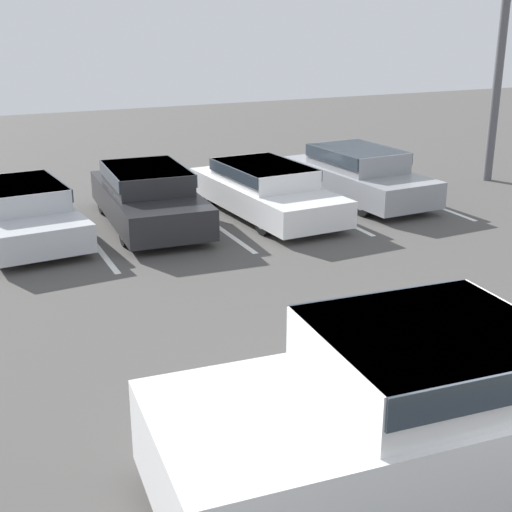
{
  "coord_description": "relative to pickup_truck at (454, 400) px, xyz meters",
  "views": [
    {
      "loc": [
        -5.27,
        -4.46,
        4.51
      ],
      "look_at": [
        -1.03,
        4.79,
        1.0
      ],
      "focal_mm": 50.0,
      "sensor_mm": 36.0,
      "label": 1
    }
  ],
  "objects": [
    {
      "name": "wheel_stop_curb",
      "position": [
        3.54,
        13.32,
        -0.79
      ],
      "size": [
        1.77,
        0.2,
        0.14
      ],
      "primitive_type": "cube",
      "color": "#B7B2A8",
      "rests_on": "ground_plane"
    },
    {
      "name": "stall_stripe_c",
      "position": [
        -1.61,
        9.92,
        -0.86
      ],
      "size": [
        0.12,
        5.46,
        0.01
      ],
      "primitive_type": "cube",
      "color": "white",
      "rests_on": "ground_plane"
    },
    {
      "name": "parked_sedan_e",
      "position": [
        5.23,
        10.0,
        -0.17
      ],
      "size": [
        2.01,
        4.53,
        1.29
      ],
      "rotation": [
        0.0,
        0.0,
        -1.51
      ],
      "color": "gray",
      "rests_on": "ground_plane"
    },
    {
      "name": "pickup_truck",
      "position": [
        0.0,
        0.0,
        0.0
      ],
      "size": [
        6.15,
        2.5,
        1.7
      ],
      "rotation": [
        0.0,
        0.0,
        -0.07
      ],
      "color": "white",
      "rests_on": "ground_plane"
    },
    {
      "name": "stall_stripe_d",
      "position": [
        1.14,
        9.92,
        -0.86
      ],
      "size": [
        0.12,
        5.46,
        0.01
      ],
      "primitive_type": "cube",
      "color": "white",
      "rests_on": "ground_plane"
    },
    {
      "name": "parked_sedan_b",
      "position": [
        -2.86,
        10.13,
        -0.24
      ],
      "size": [
        2.19,
        4.41,
        1.16
      ],
      "rotation": [
        0.0,
        0.0,
        -1.48
      ],
      "color": "#B7BABF",
      "rests_on": "ground_plane"
    },
    {
      "name": "parked_sedan_d",
      "position": [
        2.53,
        9.72,
        -0.23
      ],
      "size": [
        2.06,
        4.84,
        1.17
      ],
      "rotation": [
        0.0,
        0.0,
        -1.51
      ],
      "color": "silver",
      "rests_on": "ground_plane"
    },
    {
      "name": "parked_sedan_c",
      "position": [
        -0.17,
        10.06,
        -0.19
      ],
      "size": [
        2.05,
        4.61,
        1.27
      ],
      "rotation": [
        0.0,
        0.0,
        -1.63
      ],
      "color": "#232326",
      "rests_on": "ground_plane"
    },
    {
      "name": "light_post",
      "position": [
        9.73,
        10.33,
        2.25
      ],
      "size": [
        0.7,
        0.36,
        5.41
      ],
      "color": "#515156",
      "rests_on": "ground_plane"
    },
    {
      "name": "stall_stripe_f",
      "position": [
        6.63,
        9.92,
        -0.86
      ],
      "size": [
        0.12,
        5.46,
        0.01
      ],
      "primitive_type": "cube",
      "color": "white",
      "rests_on": "ground_plane"
    },
    {
      "name": "stall_stripe_e",
      "position": [
        3.88,
        9.92,
        -0.86
      ],
      "size": [
        0.12,
        5.46,
        0.01
      ],
      "primitive_type": "cube",
      "color": "white",
      "rests_on": "ground_plane"
    }
  ]
}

